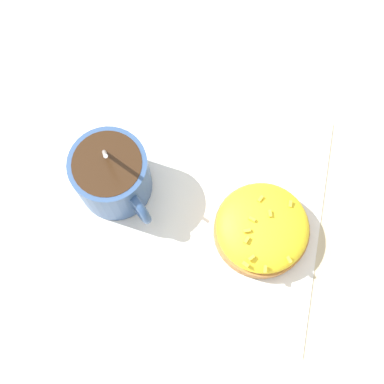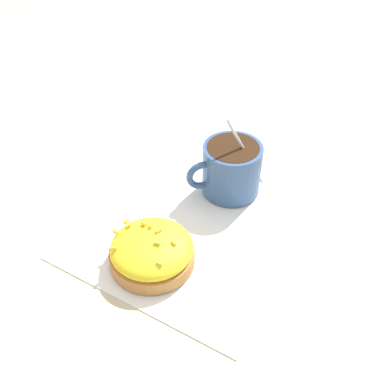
% 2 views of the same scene
% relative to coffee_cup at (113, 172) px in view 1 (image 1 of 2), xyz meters
% --- Properties ---
extents(ground_plane, '(3.00, 3.00, 0.00)m').
position_rel_coffee_cup_xyz_m(ground_plane, '(-0.08, 0.00, -0.04)').
color(ground_plane, '#C6B793').
extents(paper_napkin, '(0.32, 0.30, 0.00)m').
position_rel_coffee_cup_xyz_m(paper_napkin, '(-0.08, 0.00, -0.04)').
color(paper_napkin, white).
rests_on(paper_napkin, ground_plane).
extents(coffee_cup, '(0.10, 0.08, 0.12)m').
position_rel_coffee_cup_xyz_m(coffee_cup, '(0.00, 0.00, 0.00)').
color(coffee_cup, '#335184').
rests_on(coffee_cup, paper_napkin).
extents(frosted_pastry, '(0.10, 0.10, 0.04)m').
position_rel_coffee_cup_xyz_m(frosted_pastry, '(-0.17, 0.01, -0.02)').
color(frosted_pastry, '#B2753D').
rests_on(frosted_pastry, paper_napkin).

